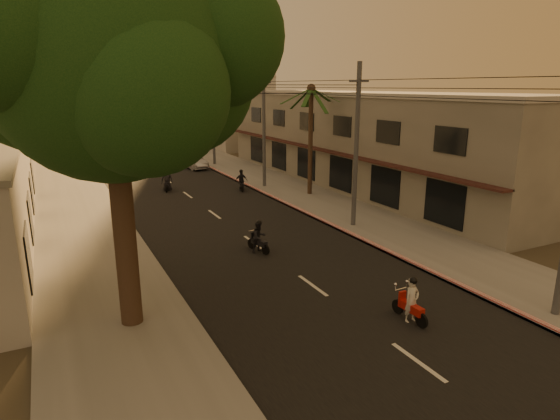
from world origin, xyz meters
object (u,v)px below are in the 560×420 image
(scooter_far_b, at_px, (165,157))
(parked_car, at_px, (193,161))
(scooter_red, at_px, (411,302))
(scooter_mid_b, at_px, (241,181))
(scooter_mid_a, at_px, (259,237))
(broadleaf_tree, at_px, (122,60))
(scooter_far_a, at_px, (167,180))
(palm_tree, at_px, (311,95))

(scooter_far_b, relative_size, parked_car, 0.43)
(scooter_red, height_order, scooter_mid_b, scooter_mid_b)
(scooter_mid_a, height_order, parked_car, scooter_mid_a)
(broadleaf_tree, xyz_separation_m, scooter_far_a, (5.65, 19.98, -7.64))
(scooter_far_a, bearing_deg, palm_tree, -15.29)
(scooter_mid_b, relative_size, scooter_far_a, 0.89)
(scooter_far_b, bearing_deg, scooter_mid_a, -87.29)
(scooter_far_a, xyz_separation_m, parked_car, (4.63, 8.85, -0.16))
(broadleaf_tree, height_order, parked_car, broadleaf_tree)
(broadleaf_tree, height_order, scooter_mid_b, broadleaf_tree)
(scooter_mid_a, relative_size, parked_car, 0.37)
(scooter_far_b, height_order, parked_car, scooter_far_b)
(scooter_far_a, relative_size, parked_car, 0.43)
(parked_car, bearing_deg, scooter_red, -102.94)
(broadleaf_tree, bearing_deg, scooter_far_b, 75.43)
(palm_tree, bearing_deg, scooter_far_a, 145.64)
(scooter_mid_a, distance_m, scooter_mid_b, 13.80)
(scooter_far_b, distance_m, parked_car, 3.95)
(palm_tree, bearing_deg, scooter_far_b, 108.63)
(scooter_red, xyz_separation_m, scooter_far_a, (-2.45, 24.10, 0.13))
(scooter_mid_a, bearing_deg, parked_car, 67.77)
(scooter_red, bearing_deg, scooter_mid_a, 100.40)
(palm_tree, height_order, scooter_far_a, palm_tree)
(scooter_mid_a, relative_size, scooter_mid_b, 0.98)
(scooter_mid_b, xyz_separation_m, parked_car, (-0.44, 11.33, -0.07))
(palm_tree, xyz_separation_m, scooter_far_a, (-8.96, 6.13, -6.31))
(scooter_mid_a, bearing_deg, scooter_mid_b, 58.40)
(scooter_red, relative_size, scooter_far_a, 0.90)
(scooter_mid_b, bearing_deg, scooter_mid_a, -91.34)
(scooter_mid_b, bearing_deg, scooter_red, -79.64)
(broadleaf_tree, relative_size, scooter_red, 7.28)
(scooter_mid_a, bearing_deg, scooter_far_a, 79.45)
(broadleaf_tree, xyz_separation_m, palm_tree, (14.61, 13.86, -1.33))
(broadleaf_tree, bearing_deg, scooter_red, -26.96)
(palm_tree, height_order, scooter_mid_b, palm_tree)
(scooter_mid_a, distance_m, parked_car, 24.73)
(broadleaf_tree, relative_size, scooter_far_b, 6.51)
(palm_tree, xyz_separation_m, parked_car, (-4.33, 14.97, -6.47))
(palm_tree, bearing_deg, broadleaf_tree, -136.52)
(scooter_mid_a, distance_m, scooter_far_b, 27.96)
(broadleaf_tree, height_order, palm_tree, broadleaf_tree)
(palm_tree, relative_size, parked_car, 1.90)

